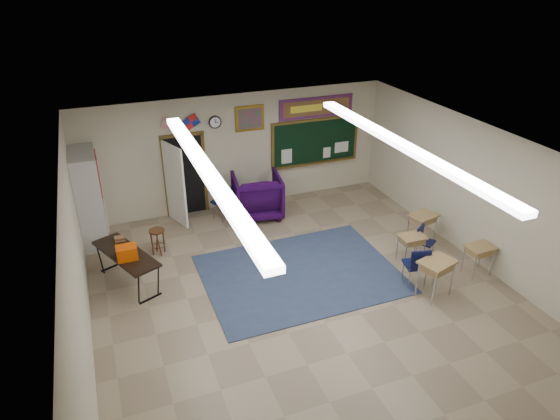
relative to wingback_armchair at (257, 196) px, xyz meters
name	(u,v)px	position (x,y,z in m)	size (l,w,h in m)	color
floor	(307,298)	(-0.24, -3.70, -0.55)	(9.00, 9.00, 0.00)	#86755D
back_wall	(237,151)	(-0.24, 0.80, 0.95)	(8.00, 0.04, 3.00)	#B6AC94
left_wall	(77,277)	(-4.24, -3.70, 0.95)	(0.04, 9.00, 3.00)	#B6AC94
right_wall	(484,197)	(3.76, -3.70, 0.95)	(0.04, 9.00, 3.00)	#B6AC94
ceiling	(311,154)	(-0.24, -3.70, 2.45)	(8.00, 9.00, 0.04)	silver
area_rug	(300,274)	(-0.04, -2.90, -0.54)	(4.00, 3.00, 0.02)	#2D3B57
fluorescent_strips	(311,158)	(-0.24, -3.70, 2.39)	(3.86, 6.00, 0.10)	white
doorway	(182,178)	(-1.74, 0.66, 0.50)	(1.10, 0.89, 2.16)	black
chalkboard	(315,143)	(1.96, 0.77, 0.91)	(2.55, 0.14, 1.30)	brown
bulletin_board	(317,107)	(1.96, 0.77, 1.90)	(2.10, 0.05, 0.55)	#9E0E0D
framed_art_print	(250,118)	(0.11, 0.77, 1.80)	(0.75, 0.05, 0.65)	olive
wall_clock	(215,122)	(-0.79, 0.77, 1.80)	(0.32, 0.05, 0.32)	black
wall_flags	(180,121)	(-1.64, 0.74, 1.93)	(1.16, 0.06, 0.70)	red
storage_cabinet	(90,198)	(-3.95, 0.15, 0.54)	(0.59, 1.25, 2.20)	#AFAFAA
wingback_armchair	(257,196)	(0.00, 0.00, 0.00)	(1.18, 1.22, 1.11)	#1E042F
student_chair_reading	(222,202)	(-0.89, 0.14, -0.10)	(0.45, 0.45, 0.90)	#080D32
student_chair_desk_a	(415,265)	(1.97, -4.06, -0.10)	(0.45, 0.45, 0.90)	#080D32
student_chair_desk_b	(426,243)	(2.80, -3.27, -0.19)	(0.37, 0.37, 0.73)	#080D32
student_desk_front_left	(411,248)	(2.37, -3.33, -0.18)	(0.56, 0.43, 0.66)	olive
student_desk_front_right	(422,227)	(3.09, -2.71, -0.14)	(0.70, 0.59, 0.74)	olive
student_desk_back_left	(435,276)	(2.10, -4.52, -0.11)	(0.78, 0.66, 0.80)	olive
student_desk_back_right	(478,259)	(3.41, -4.23, -0.17)	(0.58, 0.44, 0.68)	olive
folding_table	(128,267)	(-3.43, -1.92, -0.16)	(1.23, 1.84, 1.00)	black
wooden_stool	(158,241)	(-2.68, -0.97, -0.24)	(0.34, 0.34, 0.60)	#4C2B17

